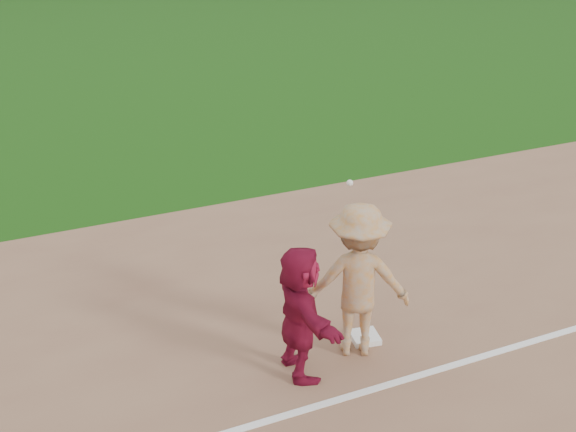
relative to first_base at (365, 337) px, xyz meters
name	(u,v)px	position (x,y,z in m)	size (l,w,h in m)	color
ground	(336,355)	(-0.48, -0.12, -0.06)	(160.00, 160.00, 0.00)	#17480D
foul_line	(368,391)	(-0.48, -0.92, -0.03)	(60.00, 0.10, 0.01)	white
first_base	(365,337)	(0.00, 0.00, 0.00)	(0.35, 0.35, 0.08)	white
base_runner	(300,312)	(-1.05, -0.26, 0.81)	(1.57, 0.50, 1.69)	maroon
first_base_play	(358,280)	(-0.22, -0.13, 0.97)	(1.49, 1.22, 2.36)	#98989A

